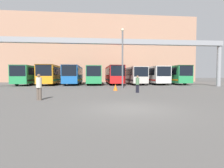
{
  "coord_description": "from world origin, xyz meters",
  "views": [
    {
      "loc": [
        -1.7,
        -8.35,
        1.63
      ],
      "look_at": [
        0.95,
        18.43,
        0.3
      ],
      "focal_mm": 28.0,
      "sensor_mm": 36.0,
      "label": 1
    }
  ],
  "objects": [
    {
      "name": "overhead_gantry",
      "position": [
        0.0,
        16.0,
        5.7
      ],
      "size": [
        34.02,
        0.8,
        6.67
      ],
      "color": "gray",
      "rests_on": "ground"
    },
    {
      "name": "lamp_post",
      "position": [
        1.81,
        13.59,
        4.12
      ],
      "size": [
        0.36,
        0.36,
        7.52
      ],
      "color": "#595B60",
      "rests_on": "ground"
    },
    {
      "name": "bus_slot_5",
      "position": [
        5.55,
        24.25,
        1.77
      ],
      "size": [
        2.5,
        11.68,
        3.07
      ],
      "color": "beige",
      "rests_on": "ground"
    },
    {
      "name": "bus_slot_2",
      "position": [
        -5.55,
        24.2,
        1.88
      ],
      "size": [
        2.48,
        11.58,
        3.26
      ],
      "color": "#1959A5",
      "rests_on": "ground"
    },
    {
      "name": "ground_plane",
      "position": [
        0.0,
        0.0,
        0.0
      ],
      "size": [
        200.0,
        200.0,
        0.0
      ],
      "primitive_type": "plane",
      "color": "#514F4C"
    },
    {
      "name": "bus_slot_3",
      "position": [
        -1.85,
        24.55,
        1.84
      ],
      "size": [
        2.45,
        12.27,
        3.19
      ],
      "color": "#268C4C",
      "rests_on": "ground"
    },
    {
      "name": "building_backdrop",
      "position": [
        0.0,
        40.99,
        8.36
      ],
      "size": [
        49.1,
        12.0,
        16.72
      ],
      "color": "tan",
      "rests_on": "ground"
    },
    {
      "name": "bus_slot_6",
      "position": [
        9.25,
        24.32,
        1.82
      ],
      "size": [
        2.54,
        11.81,
        3.16
      ],
      "color": "silver",
      "rests_on": "ground"
    },
    {
      "name": "bus_slot_1",
      "position": [
        -9.25,
        23.92,
        1.9
      ],
      "size": [
        2.62,
        11.02,
        3.3
      ],
      "color": "orange",
      "rests_on": "ground"
    },
    {
      "name": "bus_slot_7",
      "position": [
        12.95,
        23.86,
        1.9
      ],
      "size": [
        2.51,
        10.89,
        3.3
      ],
      "color": "#268C4C",
      "rests_on": "ground"
    },
    {
      "name": "bus_slot_0",
      "position": [
        -12.95,
        23.51,
        1.85
      ],
      "size": [
        2.53,
        10.2,
        3.2
      ],
      "color": "#268C4C",
      "rests_on": "ground"
    },
    {
      "name": "pedestrian_near_left",
      "position": [
        2.3,
        7.7,
        0.86
      ],
      "size": [
        0.34,
        0.34,
        1.62
      ],
      "rotation": [
        0.0,
        0.0,
        2.61
      ],
      "color": "black",
      "rests_on": "ground"
    },
    {
      "name": "bus_slot_4",
      "position": [
        1.85,
        24.46,
        1.89
      ],
      "size": [
        2.44,
        12.1,
        3.28
      ],
      "color": "red",
      "rests_on": "ground"
    },
    {
      "name": "traffic_cone",
      "position": [
        0.5,
        10.21,
        0.34
      ],
      "size": [
        0.46,
        0.46,
        0.69
      ],
      "color": "orange",
      "rests_on": "ground"
    },
    {
      "name": "pedestrian_near_right",
      "position": [
        -5.35,
        3.5,
        0.91
      ],
      "size": [
        0.36,
        0.36,
        1.72
      ],
      "rotation": [
        0.0,
        0.0,
        5.97
      ],
      "color": "brown",
      "rests_on": "ground"
    }
  ]
}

